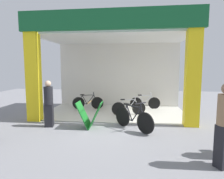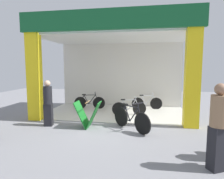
% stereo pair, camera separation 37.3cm
% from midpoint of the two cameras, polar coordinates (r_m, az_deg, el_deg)
% --- Properties ---
extents(ground_plane, '(20.48, 20.48, 0.00)m').
position_cam_midpoint_polar(ground_plane, '(7.36, -2.31, -9.69)').
color(ground_plane, gray).
rests_on(ground_plane, ground).
extents(shop_facade, '(6.44, 3.70, 4.02)m').
position_cam_midpoint_polar(shop_facade, '(8.83, -0.45, 7.29)').
color(shop_facade, beige).
rests_on(shop_facade, ground).
extents(bicycle_inside_0, '(1.50, 0.41, 0.83)m').
position_cam_midpoint_polar(bicycle_inside_0, '(9.74, -8.11, -3.71)').
color(bicycle_inside_0, black).
rests_on(bicycle_inside_0, ground).
extents(bicycle_inside_1, '(1.47, 0.40, 0.81)m').
position_cam_midpoint_polar(bicycle_inside_1, '(9.76, 8.45, -3.74)').
color(bicycle_inside_1, black).
rests_on(bicycle_inside_1, ground).
extents(bicycle_inside_2, '(1.43, 0.46, 0.80)m').
position_cam_midpoint_polar(bicycle_inside_2, '(8.45, 3.56, -5.32)').
color(bicycle_inside_2, black).
rests_on(bicycle_inside_2, ground).
extents(bicycle_parked_0, '(1.27, 1.24, 0.95)m').
position_cam_midpoint_polar(bicycle_parked_0, '(6.54, 4.50, -8.35)').
color(bicycle_parked_0, black).
rests_on(bicycle_parked_0, ground).
extents(sandwich_board_sign, '(0.86, 0.61, 0.91)m').
position_cam_midpoint_polar(sandwich_board_sign, '(6.76, -8.07, -7.30)').
color(sandwich_board_sign, '#197226').
rests_on(sandwich_board_sign, ground).
extents(pedestrian_3, '(0.35, 0.35, 1.60)m').
position_cam_midpoint_polar(pedestrian_3, '(7.16, -19.30, -3.87)').
color(pedestrian_3, black).
rests_on(pedestrian_3, ground).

